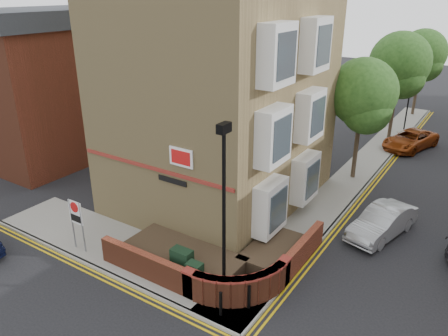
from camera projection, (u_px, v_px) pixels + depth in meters
ground at (166, 302)px, 15.12m from camera, size 120.00×120.00×0.00m
pavement_corner at (125, 250)px, 18.03m from camera, size 13.00×3.00×0.12m
pavement_main at (363, 166)px, 26.46m from camera, size 2.00×32.00×0.12m
kerb_side at (97, 268)px, 16.87m from camera, size 13.00×0.15×0.12m
kerb_main_near at (380, 170)px, 25.95m from camera, size 0.15×32.00×0.12m
yellow_lines_side at (92, 272)px, 16.70m from camera, size 13.00×0.28×0.01m
yellow_lines_main at (384, 172)px, 25.84m from camera, size 0.28×32.00×0.01m
corner_building at (224, 77)px, 20.36m from camera, size 8.95×10.40×13.60m
garden_wall at (208, 267)px, 17.05m from camera, size 6.80×6.00×1.20m
lamppost at (224, 216)px, 13.96m from camera, size 0.25×0.50×6.30m
utility_cabinet_large at (182, 264)px, 16.00m from camera, size 0.80×0.45×1.20m
utility_cabinet_small at (195, 276)px, 15.38m from camera, size 0.55×0.40×1.10m
bollard_near at (221, 304)px, 14.20m from camera, size 0.11×0.11×0.90m
bollard_far at (249, 297)px, 14.51m from camera, size 0.11×0.11×0.90m
zone_sign at (76, 216)px, 17.41m from camera, size 0.72×0.07×2.20m
side_building at (61, 84)px, 27.15m from camera, size 6.40×10.40×9.00m
tree_near at (362, 97)px, 23.17m from camera, size 3.64×3.65×6.70m
tree_mid at (399, 67)px, 29.16m from camera, size 4.03×4.03×7.42m
tree_far at (422, 56)px, 35.46m from camera, size 3.81×3.81×7.00m
traffic_light_assembly at (409, 95)px, 32.17m from camera, size 0.20×0.16×4.20m
silver_car_near at (382, 222)px, 18.99m from camera, size 2.31×4.16×1.30m
red_car_main at (410, 140)px, 29.35m from camera, size 3.34×4.93×1.25m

